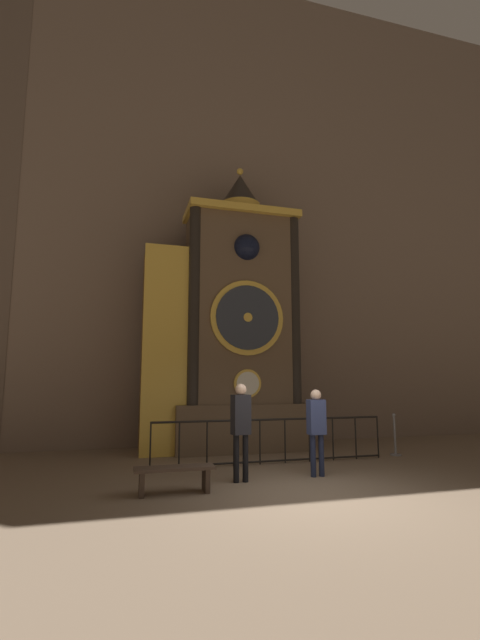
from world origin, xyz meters
TOP-DOWN VIEW (x-y plane):
  - ground_plane at (0.00, 0.00)m, footprint 28.00×28.00m
  - cathedral_back_wall at (-0.09, 6.15)m, footprint 24.00×0.32m
  - clock_tower at (-0.31, 4.82)m, footprint 4.61×1.82m
  - railing_fence at (0.27, 2.74)m, footprint 5.57×0.05m
  - visitor_near at (-0.93, 1.20)m, footprint 0.37×0.28m
  - visitor_far at (0.66, 1.25)m, footprint 0.34×0.23m
  - stanchion_post at (3.65, 2.92)m, footprint 0.28×0.28m
  - visitor_bench at (-2.23, 0.72)m, footprint 1.35×0.40m

SIDE VIEW (x-z plane):
  - ground_plane at x=0.00m, z-range 0.00..0.00m
  - visitor_bench at x=-2.23m, z-range 0.10..0.54m
  - stanchion_post at x=3.65m, z-range -0.18..0.87m
  - railing_fence at x=0.27m, z-range 0.06..1.07m
  - visitor_far at x=0.66m, z-range 0.18..1.88m
  - visitor_near at x=-0.93m, z-range 0.19..2.02m
  - clock_tower at x=-0.31m, z-range -0.71..7.51m
  - cathedral_back_wall at x=-0.09m, z-range -0.01..15.83m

